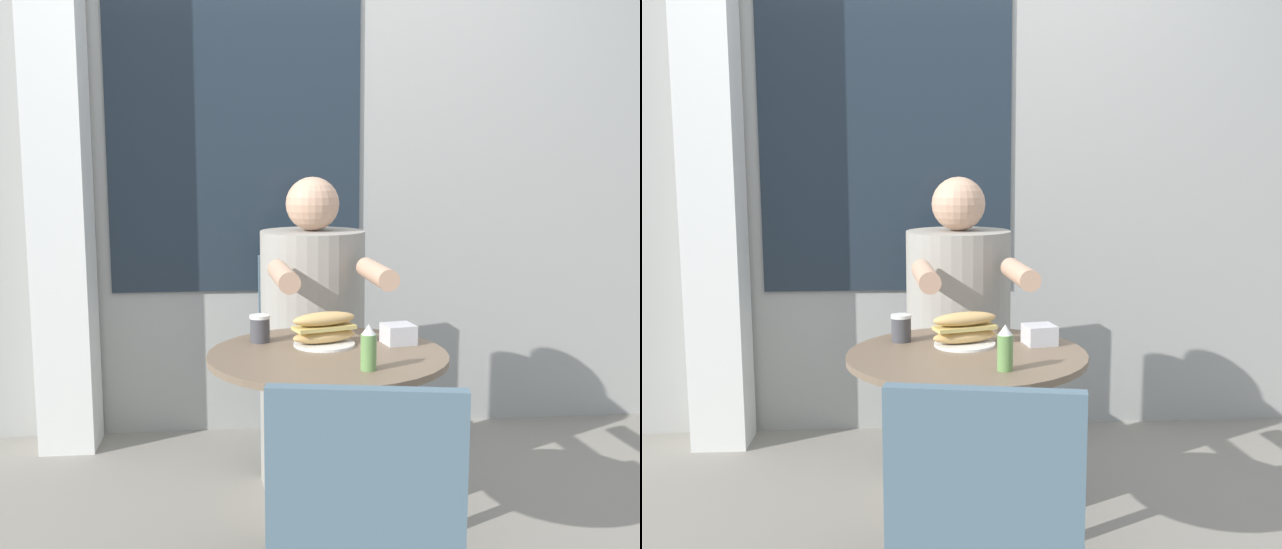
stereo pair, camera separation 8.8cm
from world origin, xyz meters
TOP-DOWN VIEW (x-y plane):
  - storefront_wall at (-0.00, 1.36)m, footprint 8.00×0.09m
  - lattice_pillar at (-1.01, 1.18)m, footprint 0.24×0.24m
  - cafe_table at (0.00, 0.00)m, footprint 0.70×0.70m
  - diner_chair at (0.01, 0.90)m, footprint 0.41×0.41m
  - seated_diner at (0.02, 0.55)m, footprint 0.41×0.70m
  - sandwich_on_plate at (-0.00, 0.09)m, footprint 0.21×0.19m
  - drink_cup at (-0.19, 0.15)m, footprint 0.06×0.06m
  - napkin_box at (0.23, 0.09)m, footprint 0.11×0.11m
  - condiment_bottle at (0.09, -0.19)m, footprint 0.04×0.04m

SIDE VIEW (x-z plane):
  - cafe_table at x=0.00m, z-range 0.16..0.87m
  - seated_diner at x=0.02m, z-range -0.09..1.12m
  - diner_chair at x=0.01m, z-range 0.09..0.96m
  - napkin_box at x=0.23m, z-range 0.70..0.76m
  - drink_cup at x=-0.19m, z-range 0.70..0.79m
  - sandwich_on_plate at x=0.00m, z-range 0.70..0.80m
  - condiment_bottle at x=0.09m, z-range 0.70..0.82m
  - lattice_pillar at x=-1.01m, z-range 0.00..2.40m
  - storefront_wall at x=0.00m, z-range 0.00..2.80m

